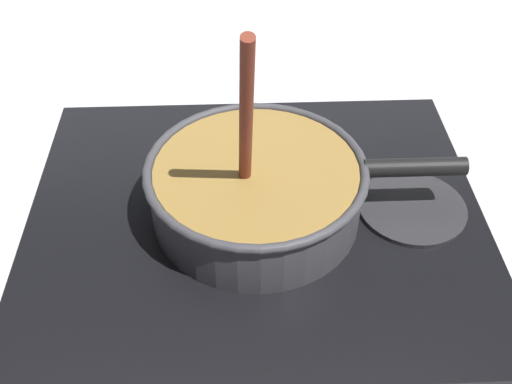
# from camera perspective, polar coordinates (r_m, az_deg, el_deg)

# --- Properties ---
(ground) EXTENTS (2.40, 1.60, 0.04)m
(ground) POSITION_cam_1_polar(r_m,az_deg,el_deg) (0.71, -6.41, -10.91)
(ground) COLOR #B7B7BC
(hob_plate) EXTENTS (0.56, 0.48, 0.01)m
(hob_plate) POSITION_cam_1_polar(r_m,az_deg,el_deg) (0.77, 0.00, -2.31)
(hob_plate) COLOR black
(hob_plate) RESTS_ON ground
(burner_ring) EXTENTS (0.19, 0.19, 0.01)m
(burner_ring) POSITION_cam_1_polar(r_m,az_deg,el_deg) (0.77, -0.00, -1.78)
(burner_ring) COLOR #592D0C
(burner_ring) RESTS_ON hob_plate
(spare_burner) EXTENTS (0.13, 0.13, 0.01)m
(spare_burner) POSITION_cam_1_polar(r_m,az_deg,el_deg) (0.80, 14.07, -1.38)
(spare_burner) COLOR #262628
(spare_burner) RESTS_ON hob_plate
(cooking_pan) EXTENTS (0.38, 0.26, 0.28)m
(cooking_pan) POSITION_cam_1_polar(r_m,az_deg,el_deg) (0.74, 0.08, 0.31)
(cooking_pan) COLOR #38383D
(cooking_pan) RESTS_ON hob_plate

